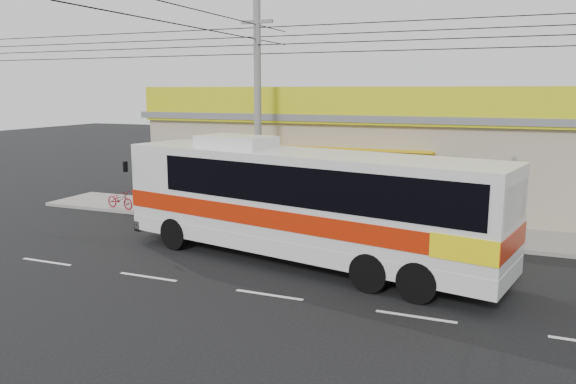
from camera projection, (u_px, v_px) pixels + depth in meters
name	position (u px, v px, depth m)	size (l,w,h in m)	color
ground	(301.00, 269.00, 17.73)	(120.00, 120.00, 0.00)	black
sidewalk	(353.00, 225.00, 23.18)	(30.00, 3.20, 0.15)	gray
lane_markings	(269.00, 295.00, 15.45)	(50.00, 0.12, 0.01)	silver
storefront_building	(384.00, 157.00, 27.83)	(22.60, 9.20, 5.70)	#A89D88
coach_bus	(308.00, 199.00, 17.88)	(13.34, 5.45, 4.02)	silver
motorbike_red	(120.00, 199.00, 25.89)	(0.57, 1.62, 0.85)	maroon
motorbike_dark	(197.00, 201.00, 25.05)	(0.49, 1.75, 1.05)	black
utility_pole	(257.00, 39.00, 22.77)	(34.00, 14.00, 9.19)	slate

